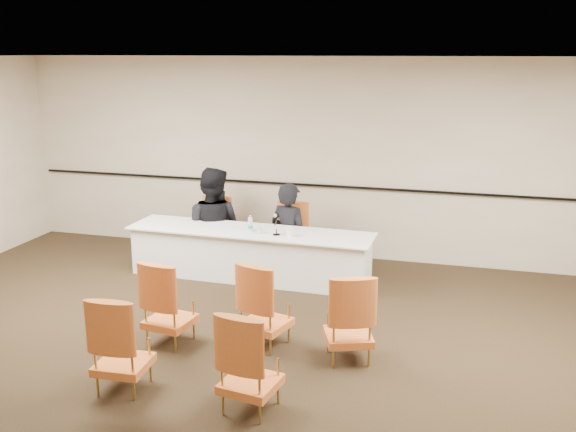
# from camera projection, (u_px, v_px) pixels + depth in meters

# --- Properties ---
(floor) EXTENTS (10.00, 10.00, 0.00)m
(floor) POSITION_uv_depth(u_px,v_px,m) (245.00, 377.00, 6.22)
(floor) COLOR black
(floor) RESTS_ON ground
(ceiling) EXTENTS (10.00, 10.00, 0.00)m
(ceiling) POSITION_uv_depth(u_px,v_px,m) (239.00, 60.00, 5.47)
(ceiling) COLOR white
(ceiling) RESTS_ON ground
(wall_back) EXTENTS (10.00, 0.04, 3.00)m
(wall_back) POSITION_uv_depth(u_px,v_px,m) (332.00, 159.00, 9.57)
(wall_back) COLOR #B8A891
(wall_back) RESTS_ON ground
(wall_rail) EXTENTS (9.80, 0.04, 0.03)m
(wall_rail) POSITION_uv_depth(u_px,v_px,m) (331.00, 186.00, 9.64)
(wall_rail) COLOR black
(wall_rail) RESTS_ON wall_back
(panel_table) EXTENTS (3.44, 0.88, 0.68)m
(panel_table) POSITION_uv_depth(u_px,v_px,m) (250.00, 254.00, 8.88)
(panel_table) COLOR white
(panel_table) RESTS_ON ground
(panelist_main) EXTENTS (0.73, 0.60, 1.71)m
(panelist_main) POSITION_uv_depth(u_px,v_px,m) (289.00, 241.00, 9.23)
(panelist_main) COLOR black
(panelist_main) RESTS_ON ground
(panelist_main_chair) EXTENTS (0.51, 0.51, 0.95)m
(panelist_main_chair) POSITION_uv_depth(u_px,v_px,m) (289.00, 237.00, 9.22)
(panelist_main_chair) COLOR #C74823
(panelist_main_chair) RESTS_ON ground
(panelist_second) EXTENTS (0.94, 0.73, 1.92)m
(panelist_second) POSITION_uv_depth(u_px,v_px,m) (212.00, 231.00, 9.56)
(panelist_second) COLOR black
(panelist_second) RESTS_ON ground
(panelist_second_chair) EXTENTS (0.51, 0.51, 0.95)m
(panelist_second_chair) POSITION_uv_depth(u_px,v_px,m) (212.00, 230.00, 9.56)
(panelist_second_chair) COLOR #C74823
(panelist_second_chair) RESTS_ON ground
(papers) EXTENTS (0.35, 0.30, 0.00)m
(papers) POSITION_uv_depth(u_px,v_px,m) (274.00, 234.00, 8.61)
(papers) COLOR white
(papers) RESTS_ON panel_table
(microphone) EXTENTS (0.16, 0.21, 0.27)m
(microphone) POSITION_uv_depth(u_px,v_px,m) (276.00, 226.00, 8.52)
(microphone) COLOR black
(microphone) RESTS_ON panel_table
(water_bottle) EXTENTS (0.08, 0.08, 0.22)m
(water_bottle) POSITION_uv_depth(u_px,v_px,m) (250.00, 223.00, 8.72)
(water_bottle) COLOR teal
(water_bottle) RESTS_ON panel_table
(drinking_glass) EXTENTS (0.07, 0.07, 0.10)m
(drinking_glass) POSITION_uv_depth(u_px,v_px,m) (259.00, 230.00, 8.61)
(drinking_glass) COLOR silver
(drinking_glass) RESTS_ON panel_table
(coffee_cup) EXTENTS (0.10, 0.10, 0.14)m
(coffee_cup) POSITION_uv_depth(u_px,v_px,m) (290.00, 232.00, 8.48)
(coffee_cup) COLOR white
(coffee_cup) RESTS_ON panel_table
(aud_chair_front_left) EXTENTS (0.57, 0.57, 0.95)m
(aud_chair_front_left) POSITION_uv_depth(u_px,v_px,m) (169.00, 302.00, 6.85)
(aud_chair_front_left) COLOR #C74823
(aud_chair_front_left) RESTS_ON ground
(aud_chair_front_mid) EXTENTS (0.62, 0.62, 0.95)m
(aud_chair_front_mid) POSITION_uv_depth(u_px,v_px,m) (265.00, 304.00, 6.79)
(aud_chair_front_mid) COLOR #C74823
(aud_chair_front_mid) RESTS_ON ground
(aud_chair_front_right) EXTENTS (0.64, 0.64, 0.95)m
(aud_chair_front_right) POSITION_uv_depth(u_px,v_px,m) (349.00, 316.00, 6.48)
(aud_chair_front_right) COLOR #C74823
(aud_chair_front_right) RESTS_ON ground
(aud_chair_back_left) EXTENTS (0.53, 0.53, 0.95)m
(aud_chair_back_left) POSITION_uv_depth(u_px,v_px,m) (122.00, 342.00, 5.90)
(aud_chair_back_left) COLOR #C74823
(aud_chair_back_left) RESTS_ON ground
(aud_chair_back_mid) EXTENTS (0.57, 0.57, 0.95)m
(aud_chair_back_mid) POSITION_uv_depth(u_px,v_px,m) (250.00, 360.00, 5.55)
(aud_chair_back_mid) COLOR #C74823
(aud_chair_back_mid) RESTS_ON ground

